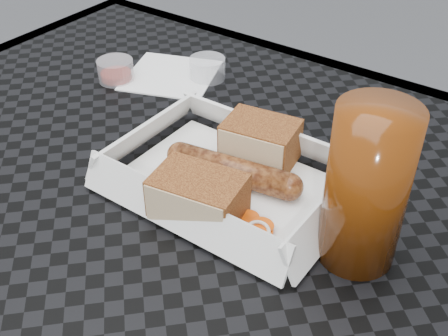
{
  "coord_description": "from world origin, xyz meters",
  "views": [
    {
      "loc": [
        0.37,
        -0.32,
        1.12
      ],
      "look_at": [
        0.1,
        0.05,
        0.78
      ],
      "focal_mm": 45.0,
      "sensor_mm": 36.0,
      "label": 1
    }
  ],
  "objects_px": {
    "food_tray": "(229,185)",
    "drink_glass": "(366,188)",
    "bratwurst": "(233,170)",
    "patio_table": "(128,233)"
  },
  "relations": [
    {
      "from": "food_tray",
      "to": "drink_glass",
      "type": "relative_size",
      "value": 1.44
    },
    {
      "from": "bratwurst",
      "to": "food_tray",
      "type": "bearing_deg",
      "value": -100.56
    },
    {
      "from": "patio_table",
      "to": "food_tray",
      "type": "xyz_separation_m",
      "value": [
        0.1,
        0.06,
        0.08
      ]
    },
    {
      "from": "patio_table",
      "to": "bratwurst",
      "type": "relative_size",
      "value": 5.21
    },
    {
      "from": "patio_table",
      "to": "bratwurst",
      "type": "height_order",
      "value": "bratwurst"
    },
    {
      "from": "bratwurst",
      "to": "patio_table",
      "type": "bearing_deg",
      "value": -146.57
    },
    {
      "from": "patio_table",
      "to": "food_tray",
      "type": "relative_size",
      "value": 3.64
    },
    {
      "from": "food_tray",
      "to": "drink_glass",
      "type": "bearing_deg",
      "value": -5.24
    },
    {
      "from": "bratwurst",
      "to": "drink_glass",
      "type": "height_order",
      "value": "drink_glass"
    },
    {
      "from": "food_tray",
      "to": "bratwurst",
      "type": "xyz_separation_m",
      "value": [
        0.0,
        0.0,
        0.02
      ]
    }
  ]
}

